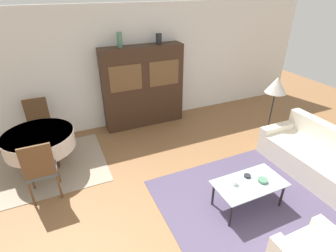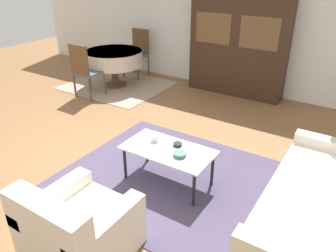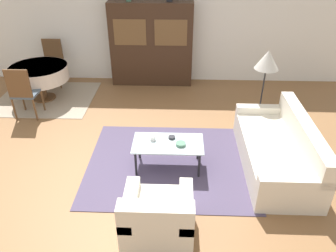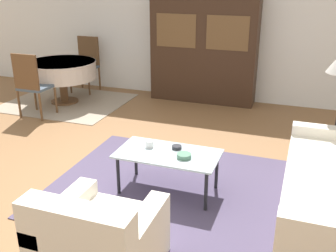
{
  "view_description": "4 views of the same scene",
  "coord_description": "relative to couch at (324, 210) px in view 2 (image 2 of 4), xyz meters",
  "views": [
    {
      "loc": [
        -1.36,
        -2.09,
        3.05
      ],
      "look_at": [
        0.2,
        1.4,
        0.95
      ],
      "focal_mm": 28.0,
      "sensor_mm": 36.0,
      "label": 1
    },
    {
      "loc": [
        2.7,
        -2.58,
        2.38
      ],
      "look_at": [
        0.96,
        0.14,
        0.75
      ],
      "focal_mm": 35.0,
      "sensor_mm": 36.0,
      "label": 2
    },
    {
      "loc": [
        1.11,
        -3.91,
        3.22
      ],
      "look_at": [
        0.96,
        0.14,
        0.75
      ],
      "focal_mm": 35.0,
      "sensor_mm": 36.0,
      "label": 3
    },
    {
      "loc": [
        2.19,
        -3.31,
        2.18
      ],
      "look_at": [
        0.96,
        0.14,
        0.75
      ],
      "focal_mm": 42.0,
      "sensor_mm": 36.0,
      "label": 4
    }
  ],
  "objects": [
    {
      "name": "display_cabinet",
      "position": [
        -2.19,
        3.15,
        0.65
      ],
      "size": [
        1.85,
        0.41,
        1.86
      ],
      "color": "#382316",
      "rests_on": "ground_plane"
    },
    {
      "name": "bowl",
      "position": [
        -1.5,
        -0.15,
        0.19
      ],
      "size": [
        0.15,
        0.15,
        0.04
      ],
      "color": "#4C7A60",
      "rests_on": "coffee_table"
    },
    {
      "name": "dining_chair_far",
      "position": [
        -4.48,
        3.02,
        0.3
      ],
      "size": [
        0.44,
        0.44,
        1.03
      ],
      "rotation": [
        0.0,
        0.0,
        3.14
      ],
      "color": "brown",
      "rests_on": "dining_rug"
    },
    {
      "name": "area_rug",
      "position": [
        -1.67,
        -0.01,
        -0.28
      ],
      "size": [
        2.58,
        2.15,
        0.01
      ],
      "color": "#4C425B",
      "rests_on": "ground_plane"
    },
    {
      "name": "ground_plane",
      "position": [
        -2.65,
        -0.23,
        -0.29
      ],
      "size": [
        14.0,
        14.0,
        0.0
      ],
      "primitive_type": "plane",
      "color": "brown"
    },
    {
      "name": "bowl_small",
      "position": [
        -1.64,
        0.04,
        0.19
      ],
      "size": [
        0.1,
        0.1,
        0.04
      ],
      "color": "#232328",
      "rests_on": "coffee_table"
    },
    {
      "name": "armchair",
      "position": [
        -1.76,
        -1.44,
        0.01
      ],
      "size": [
        0.82,
        0.82,
        0.77
      ],
      "color": "silver",
      "rests_on": "ground_plane"
    },
    {
      "name": "dining_table",
      "position": [
        -4.48,
        2.19,
        0.31
      ],
      "size": [
        1.2,
        1.2,
        0.74
      ],
      "color": "brown",
      "rests_on": "dining_rug"
    },
    {
      "name": "coffee_table",
      "position": [
        -1.69,
        -0.09,
        0.12
      ],
      "size": [
        1.06,
        0.57,
        0.44
      ],
      "color": "black",
      "rests_on": "area_rug"
    },
    {
      "name": "dining_chair_near",
      "position": [
        -4.48,
        1.36,
        0.3
      ],
      "size": [
        0.44,
        0.44,
        1.03
      ],
      "color": "brown",
      "rests_on": "dining_rug"
    },
    {
      "name": "dining_rug",
      "position": [
        -4.45,
        2.2,
        -0.28
      ],
      "size": [
        2.04,
        1.74,
        0.01
      ],
      "color": "gray",
      "rests_on": "ground_plane"
    },
    {
      "name": "couch",
      "position": [
        0.0,
        0.0,
        0.0
      ],
      "size": [
        0.94,
        2.07,
        0.8
      ],
      "rotation": [
        0.0,
        0.0,
        1.57
      ],
      "color": "silver",
      "rests_on": "ground_plane"
    },
    {
      "name": "cup",
      "position": [
        -1.92,
        -0.02,
        0.2
      ],
      "size": [
        0.09,
        0.09,
        0.07
      ],
      "color": "white",
      "rests_on": "coffee_table"
    },
    {
      "name": "wall_back",
      "position": [
        -2.65,
        3.4,
        1.06
      ],
      "size": [
        10.0,
        0.06,
        2.7
      ],
      "color": "white",
      "rests_on": "ground_plane"
    }
  ]
}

